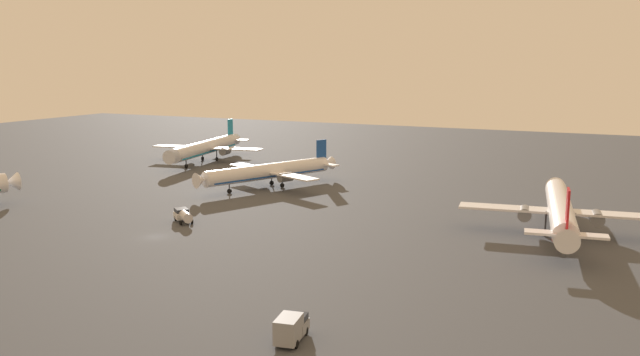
{
  "coord_description": "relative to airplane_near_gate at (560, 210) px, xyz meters",
  "views": [
    {
      "loc": [
        71.58,
        -86.1,
        29.39
      ],
      "look_at": [
        10.52,
        43.8,
        4.0
      ],
      "focal_mm": 36.74,
      "sensor_mm": 36.0,
      "label": 1
    }
  ],
  "objects": [
    {
      "name": "airplane_mid_apron",
      "position": [
        -104.16,
        43.92,
        0.03
      ],
      "size": [
        34.58,
        44.25,
        11.37
      ],
      "rotation": [
        0.0,
        0.0,
        3.3
      ],
      "color": "silver",
      "rests_on": "ground"
    },
    {
      "name": "ground_plane",
      "position": [
        -62.28,
        -31.24,
        -4.26
      ],
      "size": [
        416.0,
        416.0,
        0.0
      ],
      "primitive_type": "plane",
      "color": "#424449"
    },
    {
      "name": "airplane_near_gate",
      "position": [
        0.0,
        0.0,
        0.0
      ],
      "size": [
        34.33,
        43.96,
        11.28
      ],
      "rotation": [
        0.0,
        0.0,
        0.13
      ],
      "color": "white",
      "rests_on": "ground"
    },
    {
      "name": "airplane_terminal_side",
      "position": [
        -66.7,
        16.52,
        -0.41
      ],
      "size": [
        29.64,
        37.51,
        10.19
      ],
      "rotation": [
        0.0,
        0.0,
        2.72
      ],
      "color": "white",
      "rests_on": "ground"
    },
    {
      "name": "catering_truck",
      "position": [
        -21.49,
        -59.07,
        -2.69
      ],
      "size": [
        3.26,
        5.96,
        3.05
      ],
      "rotation": [
        0.0,
        0.0,
        0.17
      ],
      "color": "gray",
      "rests_on": "ground"
    },
    {
      "name": "fuel_truck",
      "position": [
        -64.25,
        -20.74,
        -2.9
      ],
      "size": [
        6.23,
        5.57,
        2.35
      ],
      "rotation": [
        0.0,
        0.0,
        0.9
      ],
      "color": "white",
      "rests_on": "ground"
    }
  ]
}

